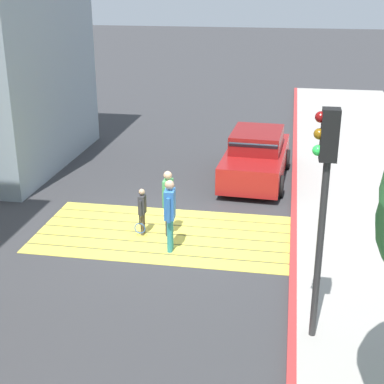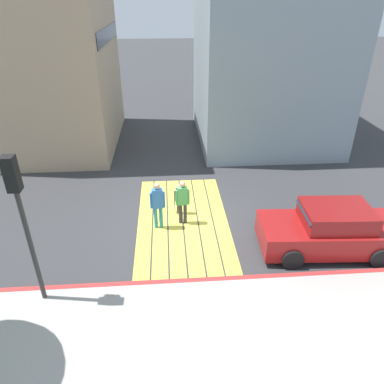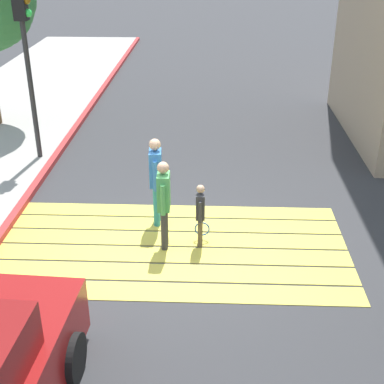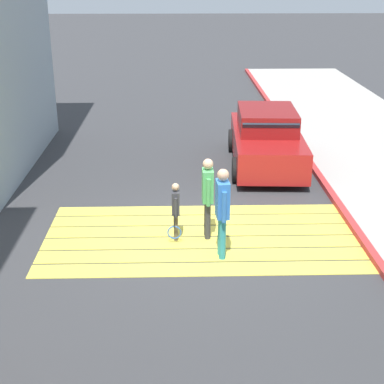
{
  "view_description": "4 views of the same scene",
  "coord_description": "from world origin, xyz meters",
  "views": [
    {
      "loc": [
        -2.95,
        12.79,
        6.18
      ],
      "look_at": [
        -0.75,
        0.1,
        1.23
      ],
      "focal_mm": 53.29,
      "sensor_mm": 36.0,
      "label": 1
    },
    {
      "loc": [
        -10.97,
        0.49,
        7.31
      ],
      "look_at": [
        0.32,
        -0.36,
        1.01
      ],
      "focal_mm": 33.62,
      "sensor_mm": 36.0,
      "label": 2
    },
    {
      "loc": [
        0.71,
        -8.44,
        5.3
      ],
      "look_at": [
        0.34,
        0.62,
        0.83
      ],
      "focal_mm": 50.65,
      "sensor_mm": 36.0,
      "label": 3
    },
    {
      "loc": [
        0.47,
        10.65,
        5.2
      ],
      "look_at": [
        0.18,
        -0.01,
        0.99
      ],
      "focal_mm": 53.7,
      "sensor_mm": 36.0,
      "label": 4
    }
  ],
  "objects": [
    {
      "name": "pedestrian_adult_lead",
      "position": [
        -0.13,
        0.0,
        0.98
      ],
      "size": [
        0.22,
        0.5,
        1.69
      ],
      "color": "#333338",
      "rests_on": "ground"
    },
    {
      "name": "pedestrian_adult_trailing",
      "position": [
        -0.36,
        0.87,
        1.04
      ],
      "size": [
        0.25,
        0.52,
        1.78
      ],
      "color": "teal",
      "rests_on": "ground"
    },
    {
      "name": "curb_painted",
      "position": [
        -3.25,
        0.0,
        0.07
      ],
      "size": [
        0.16,
        40.0,
        0.13
      ],
      "primitive_type": "cube",
      "color": "#BC3333",
      "rests_on": "ground"
    },
    {
      "name": "ground_plane",
      "position": [
        0.0,
        0.0,
        0.0
      ],
      "size": [
        120.0,
        120.0,
        0.0
      ],
      "primitive_type": "plane",
      "color": "#38383A"
    },
    {
      "name": "car_parked_near_curb",
      "position": [
        -2.0,
        -4.55,
        0.73
      ],
      "size": [
        2.16,
        4.39,
        1.57
      ],
      "color": "maroon",
      "rests_on": "ground"
    },
    {
      "name": "crosswalk_stripes",
      "position": [
        0.0,
        0.0,
        0.01
      ],
      "size": [
        6.4,
        3.25,
        0.01
      ],
      "color": "#EAD64C",
      "rests_on": "ground"
    },
    {
      "name": "pedestrian_child_with_racket",
      "position": [
        0.51,
        0.11,
        0.68
      ],
      "size": [
        0.28,
        0.38,
        1.22
      ],
      "color": "brown",
      "rests_on": "ground"
    }
  ]
}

